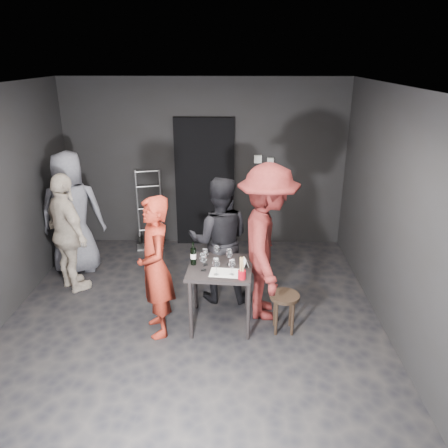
{
  "coord_description": "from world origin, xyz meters",
  "views": [
    {
      "loc": [
        0.5,
        -4.39,
        3.0
      ],
      "look_at": [
        0.37,
        0.25,
        1.19
      ],
      "focal_mm": 35.0,
      "sensor_mm": 36.0,
      "label": 1
    }
  ],
  "objects_px": {
    "wine_bottle": "(193,256)",
    "bystander_cream": "(67,229)",
    "woman_black": "(219,235)",
    "bystander_grey": "(71,202)",
    "server_red": "(155,262)",
    "hand_truck": "(151,233)",
    "tasting_table": "(220,274)",
    "man_maroon": "(268,224)",
    "breadstick_cup": "(242,269)",
    "stool": "(284,302)"
  },
  "relations": [
    {
      "from": "server_red",
      "to": "bystander_grey",
      "type": "distance_m",
      "value": 2.09
    },
    {
      "from": "hand_truck",
      "to": "wine_bottle",
      "type": "height_order",
      "value": "hand_truck"
    },
    {
      "from": "server_red",
      "to": "stool",
      "type": "bearing_deg",
      "value": 71.53
    },
    {
      "from": "wine_bottle",
      "to": "breadstick_cup",
      "type": "relative_size",
      "value": 1.04
    },
    {
      "from": "wine_bottle",
      "to": "woman_black",
      "type": "bearing_deg",
      "value": 62.95
    },
    {
      "from": "bystander_cream",
      "to": "wine_bottle",
      "type": "relative_size",
      "value": 6.31
    },
    {
      "from": "tasting_table",
      "to": "wine_bottle",
      "type": "xyz_separation_m",
      "value": [
        -0.31,
        0.04,
        0.2
      ]
    },
    {
      "from": "stool",
      "to": "woman_black",
      "type": "bearing_deg",
      "value": 136.49
    },
    {
      "from": "stool",
      "to": "bystander_grey",
      "type": "bearing_deg",
      "value": 153.3
    },
    {
      "from": "hand_truck",
      "to": "bystander_grey",
      "type": "xyz_separation_m",
      "value": [
        -0.91,
        -0.92,
        0.84
      ]
    },
    {
      "from": "server_red",
      "to": "wine_bottle",
      "type": "relative_size",
      "value": 6.39
    },
    {
      "from": "stool",
      "to": "bystander_cream",
      "type": "relative_size",
      "value": 0.27
    },
    {
      "from": "server_red",
      "to": "wine_bottle",
      "type": "height_order",
      "value": "server_red"
    },
    {
      "from": "bystander_grey",
      "to": "breadstick_cup",
      "type": "xyz_separation_m",
      "value": [
        2.4,
        -1.6,
        -0.2
      ]
    },
    {
      "from": "bystander_cream",
      "to": "breadstick_cup",
      "type": "relative_size",
      "value": 6.55
    },
    {
      "from": "server_red",
      "to": "man_maroon",
      "type": "bearing_deg",
      "value": 87.72
    },
    {
      "from": "woman_black",
      "to": "wine_bottle",
      "type": "relative_size",
      "value": 6.44
    },
    {
      "from": "bystander_cream",
      "to": "wine_bottle",
      "type": "distance_m",
      "value": 1.87
    },
    {
      "from": "stool",
      "to": "wine_bottle",
      "type": "height_order",
      "value": "wine_bottle"
    },
    {
      "from": "wine_bottle",
      "to": "bystander_cream",
      "type": "bearing_deg",
      "value": 157.07
    },
    {
      "from": "bystander_grey",
      "to": "woman_black",
      "type": "bearing_deg",
      "value": 149.79
    },
    {
      "from": "stool",
      "to": "wine_bottle",
      "type": "distance_m",
      "value": 1.16
    },
    {
      "from": "tasting_table",
      "to": "bystander_grey",
      "type": "bearing_deg",
      "value": 148.62
    },
    {
      "from": "breadstick_cup",
      "to": "hand_truck",
      "type": "bearing_deg",
      "value": 120.56
    },
    {
      "from": "woman_black",
      "to": "man_maroon",
      "type": "xyz_separation_m",
      "value": [
        0.57,
        -0.36,
        0.3
      ]
    },
    {
      "from": "man_maroon",
      "to": "bystander_grey",
      "type": "distance_m",
      "value": 2.91
    },
    {
      "from": "bystander_grey",
      "to": "stool",
      "type": "bearing_deg",
      "value": 142.0
    },
    {
      "from": "wine_bottle",
      "to": "hand_truck",
      "type": "bearing_deg",
      "value": 113.12
    },
    {
      "from": "bystander_grey",
      "to": "server_red",
      "type": "bearing_deg",
      "value": 122.77
    },
    {
      "from": "breadstick_cup",
      "to": "stool",
      "type": "bearing_deg",
      "value": 16.96
    },
    {
      "from": "bystander_cream",
      "to": "stool",
      "type": "bearing_deg",
      "value": -153.61
    },
    {
      "from": "server_red",
      "to": "bystander_cream",
      "type": "height_order",
      "value": "server_red"
    },
    {
      "from": "hand_truck",
      "to": "woman_black",
      "type": "bearing_deg",
      "value": -67.38
    },
    {
      "from": "hand_truck",
      "to": "wine_bottle",
      "type": "distance_m",
      "value": 2.46
    },
    {
      "from": "hand_truck",
      "to": "tasting_table",
      "type": "xyz_separation_m",
      "value": [
        1.24,
        -2.23,
        0.42
      ]
    },
    {
      "from": "stool",
      "to": "woman_black",
      "type": "relative_size",
      "value": 0.26
    },
    {
      "from": "server_red",
      "to": "hand_truck",
      "type": "bearing_deg",
      "value": 172.4
    },
    {
      "from": "server_red",
      "to": "breadstick_cup",
      "type": "bearing_deg",
      "value": 63.39
    },
    {
      "from": "bystander_cream",
      "to": "woman_black",
      "type": "bearing_deg",
      "value": -140.64
    },
    {
      "from": "server_red",
      "to": "bystander_cream",
      "type": "relative_size",
      "value": 1.01
    },
    {
      "from": "bystander_grey",
      "to": "breadstick_cup",
      "type": "relative_size",
      "value": 8.0
    },
    {
      "from": "bystander_grey",
      "to": "wine_bottle",
      "type": "bearing_deg",
      "value": 134.07
    },
    {
      "from": "hand_truck",
      "to": "tasting_table",
      "type": "bearing_deg",
      "value": -74.67
    },
    {
      "from": "wine_bottle",
      "to": "stool",
      "type": "bearing_deg",
      "value": -9.68
    },
    {
      "from": "bystander_cream",
      "to": "server_red",
      "type": "bearing_deg",
      "value": -171.1
    },
    {
      "from": "tasting_table",
      "to": "bystander_cream",
      "type": "relative_size",
      "value": 0.43
    },
    {
      "from": "breadstick_cup",
      "to": "tasting_table",
      "type": "bearing_deg",
      "value": 130.03
    },
    {
      "from": "tasting_table",
      "to": "bystander_grey",
      "type": "distance_m",
      "value": 2.56
    },
    {
      "from": "tasting_table",
      "to": "breadstick_cup",
      "type": "bearing_deg",
      "value": -49.97
    },
    {
      "from": "hand_truck",
      "to": "stool",
      "type": "relative_size",
      "value": 2.74
    }
  ]
}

